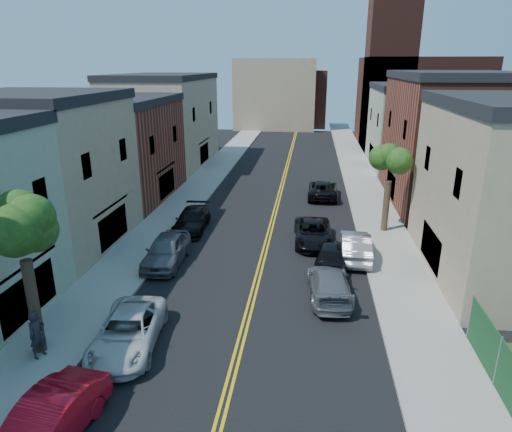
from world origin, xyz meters
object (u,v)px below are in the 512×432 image
(white_pickup, at_px, (128,331))
(black_suv_lane, at_px, (313,233))
(grey_car_right, at_px, (329,284))
(pedestrian_left, at_px, (37,335))
(red_sedan, at_px, (45,426))
(dark_car_right_far, at_px, (323,189))
(silver_car_right, at_px, (355,246))
(grey_car_left, at_px, (166,250))
(black_car_left, at_px, (192,220))
(black_car_right, at_px, (332,254))

(white_pickup, xyz_separation_m, black_suv_lane, (7.54, 12.48, -0.01))
(grey_car_right, height_order, pedestrian_left, pedestrian_left)
(red_sedan, distance_m, dark_car_right_far, 29.92)
(grey_car_right, bearing_deg, silver_car_right, -112.71)
(white_pickup, height_order, dark_car_right_far, dark_car_right_far)
(silver_car_right, xyz_separation_m, dark_car_right_far, (-1.70, 13.01, -0.06))
(grey_car_right, distance_m, dark_car_right_far, 18.05)
(grey_car_left, height_order, silver_car_right, grey_car_left)
(grey_car_left, bearing_deg, grey_car_right, -18.32)
(grey_car_left, bearing_deg, black_suv_lane, 25.84)
(grey_car_left, height_order, pedestrian_left, pedestrian_left)
(white_pickup, relative_size, grey_car_right, 1.05)
(silver_car_right, bearing_deg, black_car_left, -16.27)
(grey_car_right, bearing_deg, red_sedan, 46.05)
(red_sedan, relative_size, grey_car_left, 0.95)
(grey_car_left, distance_m, silver_car_right, 11.20)
(red_sedan, xyz_separation_m, pedestrian_left, (-2.68, 4.03, 0.34))
(grey_car_right, distance_m, black_suv_lane, 7.25)
(black_car_right, bearing_deg, dark_car_right_far, -81.44)
(grey_car_left, height_order, black_car_right, grey_car_left)
(red_sedan, xyz_separation_m, black_suv_lane, (8.01, 17.75, -0.07))
(dark_car_right_far, bearing_deg, white_pickup, 71.74)
(red_sedan, bearing_deg, grey_car_right, 57.07)
(grey_car_left, height_order, dark_car_right_far, grey_car_left)
(white_pickup, distance_m, dark_car_right_far, 24.77)
(black_car_left, xyz_separation_m, dark_car_right_far, (9.30, 9.39, 0.01))
(black_car_left, bearing_deg, dark_car_right_far, 43.05)
(grey_car_right, bearing_deg, white_pickup, 28.24)
(black_car_left, relative_size, grey_car_right, 1.01)
(black_car_right, height_order, pedestrian_left, pedestrian_left)
(grey_car_left, height_order, black_car_left, grey_car_left)
(black_car_left, height_order, silver_car_right, silver_car_right)
(red_sedan, xyz_separation_m, silver_car_right, (10.51, 15.59, 0.01))
(silver_car_right, relative_size, black_suv_lane, 0.93)
(grey_car_left, distance_m, black_suv_lane, 9.52)
(black_car_right, height_order, silver_car_right, silver_car_right)
(black_suv_lane, xyz_separation_m, pedestrian_left, (-10.69, -13.72, 0.41))
(pedestrian_left, bearing_deg, black_suv_lane, -16.45)
(white_pickup, xyz_separation_m, black_car_left, (-0.96, 13.93, 0.01))
(black_car_left, distance_m, silver_car_right, 11.58)
(black_car_left, relative_size, dark_car_right_far, 0.95)
(grey_car_left, distance_m, black_car_right, 9.62)
(silver_car_right, distance_m, black_suv_lane, 3.30)
(grey_car_left, xyz_separation_m, black_car_left, (0.00, 5.74, -0.12))
(grey_car_right, xyz_separation_m, pedestrian_left, (-11.49, -6.52, 0.41))
(black_car_left, xyz_separation_m, silver_car_right, (11.00, -3.61, 0.07))
(black_suv_lane, bearing_deg, white_pickup, -124.04)
(pedestrian_left, bearing_deg, grey_car_right, -38.96)
(red_sedan, bearing_deg, white_pickup, 91.86)
(red_sedan, relative_size, silver_car_right, 0.99)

